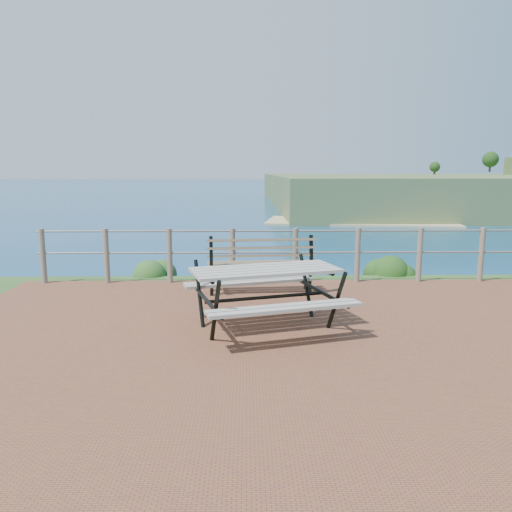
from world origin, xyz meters
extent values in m
cube|color=brown|center=(0.00, 0.00, 0.00)|extent=(10.00, 7.00, 0.12)
plane|color=#14667A|center=(0.00, 200.00, 0.00)|extent=(1200.00, 1200.00, 0.00)
cylinder|color=#6B5B4C|center=(-4.60, 3.35, 0.52)|extent=(0.10, 0.10, 1.00)
cylinder|color=#6B5B4C|center=(-3.45, 3.35, 0.52)|extent=(0.10, 0.10, 1.00)
cylinder|color=#6B5B4C|center=(-2.30, 3.35, 0.52)|extent=(0.10, 0.10, 1.00)
cylinder|color=#6B5B4C|center=(-1.15, 3.35, 0.52)|extent=(0.10, 0.10, 1.00)
cylinder|color=#6B5B4C|center=(0.00, 3.35, 0.52)|extent=(0.10, 0.10, 1.00)
cylinder|color=#6B5B4C|center=(1.15, 3.35, 0.52)|extent=(0.10, 0.10, 1.00)
cylinder|color=#6B5B4C|center=(2.30, 3.35, 0.52)|extent=(0.10, 0.10, 1.00)
cylinder|color=#6B5B4C|center=(3.45, 3.35, 0.52)|extent=(0.10, 0.10, 1.00)
cylinder|color=slate|center=(0.00, 3.35, 0.97)|extent=(9.40, 0.04, 0.04)
cylinder|color=slate|center=(0.00, 3.35, 0.57)|extent=(9.40, 0.04, 0.04)
cube|color=gray|center=(-0.65, 0.64, 0.79)|extent=(2.01, 1.27, 0.04)
cube|color=gray|center=(-0.65, 0.64, 0.48)|extent=(1.87, 0.79, 0.04)
cube|color=gray|center=(-0.65, 0.64, 0.48)|extent=(1.87, 0.79, 0.04)
cylinder|color=black|center=(-0.65, 0.64, 0.43)|extent=(1.56, 0.50, 0.05)
cube|color=brown|center=(-0.66, 2.58, 0.51)|extent=(1.80, 0.57, 0.04)
cube|color=brown|center=(-0.66, 2.58, 0.82)|extent=(1.77, 0.27, 0.40)
cube|color=black|center=(-0.66, 2.58, 0.26)|extent=(0.06, 0.07, 0.49)
cube|color=black|center=(-0.66, 2.58, 0.26)|extent=(0.06, 0.07, 0.49)
cube|color=black|center=(-0.66, 2.58, 0.26)|extent=(0.06, 0.07, 0.49)
cube|color=black|center=(-0.66, 2.58, 0.26)|extent=(0.06, 0.07, 0.49)
ellipsoid|color=#264F1D|center=(-2.70, 4.21, 0.00)|extent=(0.76, 0.76, 0.50)
ellipsoid|color=#1F4615|center=(2.08, 4.31, 0.00)|extent=(0.80, 0.80, 0.55)
camera|label=1|loc=(-0.89, -5.65, 2.06)|focal=35.00mm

